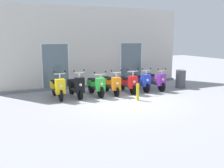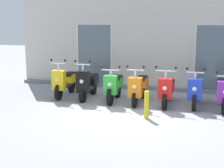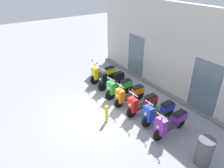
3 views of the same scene
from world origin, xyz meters
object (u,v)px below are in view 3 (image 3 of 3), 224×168
(scooter_green, at_px, (119,87))
(scooter_blue, at_px, (158,112))
(scooter_orange, at_px, (129,94))
(scooter_yellow, at_px, (103,73))
(curb_bollard, at_px, (107,114))
(scooter_black, at_px, (111,79))
(scooter_purple, at_px, (170,123))
(scooter_red, at_px, (142,103))
(trash_bin, at_px, (204,151))

(scooter_green, height_order, scooter_blue, scooter_blue)
(scooter_orange, bearing_deg, scooter_yellow, 176.37)
(scooter_orange, bearing_deg, curb_bollard, -71.00)
(scooter_black, distance_m, scooter_orange, 1.67)
(scooter_green, height_order, scooter_purple, scooter_green)
(scooter_red, bearing_deg, scooter_green, -179.52)
(scooter_purple, distance_m, curb_bollard, 2.38)
(scooter_black, height_order, scooter_orange, scooter_black)
(scooter_green, bearing_deg, scooter_orange, 0.06)
(scooter_green, xyz_separation_m, scooter_blue, (2.39, 0.14, 0.00))
(scooter_green, distance_m, scooter_purple, 3.13)
(scooter_black, distance_m, scooter_purple, 4.03)
(scooter_black, height_order, curb_bollard, scooter_black)
(scooter_black, relative_size, scooter_purple, 0.97)
(scooter_black, height_order, trash_bin, scooter_black)
(scooter_blue, bearing_deg, scooter_red, -170.66)
(scooter_red, bearing_deg, scooter_black, 177.65)
(scooter_orange, relative_size, trash_bin, 1.72)
(scooter_purple, bearing_deg, curb_bollard, -140.94)
(scooter_black, relative_size, trash_bin, 1.71)
(scooter_orange, xyz_separation_m, trash_bin, (3.85, -0.15, -0.02))
(scooter_red, bearing_deg, scooter_purple, -0.58)
(scooter_yellow, xyz_separation_m, scooter_purple, (4.83, -0.16, -0.01))
(scooter_blue, distance_m, scooter_purple, 0.76)
(scooter_green, distance_m, scooter_blue, 2.39)
(scooter_orange, xyz_separation_m, curb_bollard, (0.52, -1.50, -0.13))
(scooter_yellow, distance_m, scooter_orange, 2.47)
(scooter_green, height_order, scooter_orange, scooter_orange)
(scooter_blue, bearing_deg, scooter_green, -176.57)
(scooter_red, bearing_deg, scooter_yellow, 177.51)
(scooter_green, bearing_deg, scooter_blue, 3.43)
(scooter_yellow, relative_size, trash_bin, 1.76)
(scooter_yellow, distance_m, trash_bin, 6.32)
(curb_bollard, bearing_deg, scooter_orange, 109.00)
(scooter_black, xyz_separation_m, scooter_orange, (1.66, -0.12, 0.01))
(scooter_orange, xyz_separation_m, scooter_purple, (2.37, -0.00, -0.00))
(scooter_orange, distance_m, scooter_purple, 2.37)
(scooter_orange, bearing_deg, scooter_black, 176.04)
(scooter_black, bearing_deg, trash_bin, -2.79)
(scooter_red, distance_m, scooter_purple, 1.53)
(scooter_orange, xyz_separation_m, scooter_red, (0.83, 0.01, -0.03))
(scooter_green, bearing_deg, scooter_red, 0.48)
(scooter_green, relative_size, scooter_blue, 0.96)
(scooter_orange, relative_size, scooter_red, 0.99)
(scooter_yellow, xyz_separation_m, trash_bin, (6.31, -0.31, -0.03))
(scooter_black, height_order, scooter_blue, scooter_black)
(scooter_purple, bearing_deg, trash_bin, -5.81)
(scooter_black, distance_m, curb_bollard, 2.72)
(scooter_green, height_order, scooter_red, scooter_red)
(scooter_orange, bearing_deg, scooter_green, -179.94)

